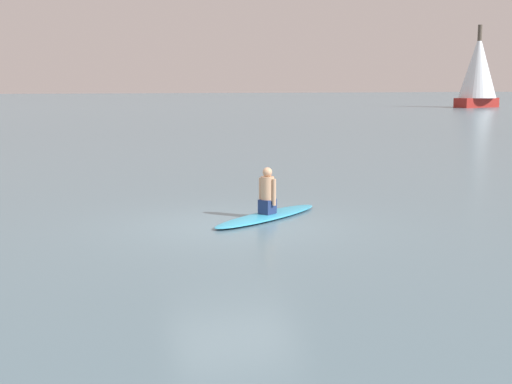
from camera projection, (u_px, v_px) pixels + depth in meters
ground_plane at (234, 226)px, 13.92m from camera, size 400.00×400.00×0.00m
surfboard at (267, 216)px, 14.74m from camera, size 2.50×3.13×0.10m
person_paddler at (267, 193)px, 14.67m from camera, size 0.40×0.41×0.97m
sailboat_center_horizon at (478, 69)px, 83.19m from camera, size 5.54×6.52×9.61m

